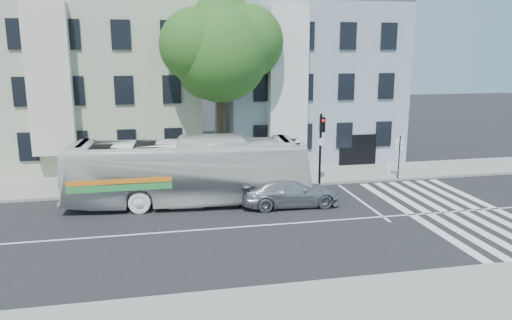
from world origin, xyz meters
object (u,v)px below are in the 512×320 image
object	(u,v)px
bus	(188,171)
fire_hydrant	(388,168)
sedan	(290,192)
traffic_signal	(321,140)

from	to	relation	value
bus	fire_hydrant	world-z (taller)	bus
bus	fire_hydrant	distance (m)	13.01
bus	sedan	distance (m)	5.25
bus	sedan	size ratio (longest dim) A/B	2.43
fire_hydrant	bus	bearing A→B (deg)	-166.14
sedan	fire_hydrant	size ratio (longest dim) A/B	6.70
traffic_signal	fire_hydrant	size ratio (longest dim) A/B	5.57
traffic_signal	bus	bearing A→B (deg)	-172.98
bus	sedan	xyz separation A→B (m)	(4.97, -1.36, -0.98)
bus	traffic_signal	bearing A→B (deg)	-71.33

